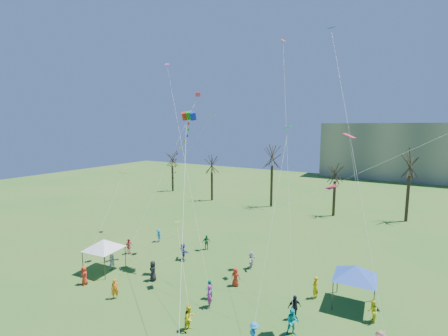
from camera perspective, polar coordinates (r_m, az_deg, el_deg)
The scene contains 8 objects.
ground at distance 24.36m, azimuth -9.20°, elevation -27.91°, with size 160.00×160.00×0.00m, color #2B6720.
distant_building at distance 97.83m, azimuth 35.53°, elevation 2.31°, with size 60.00×14.00×15.00m, color gray.
bare_tree_row at distance 52.88m, azimuth 18.96°, elevation -0.45°, with size 69.95×8.67×11.49m.
big_box_kite at distance 29.92m, azimuth -7.99°, elevation 1.64°, with size 5.18×7.04×19.36m.
canopy_tent_white at distance 33.45m, azimuth -21.14°, elevation -12.86°, with size 4.25×4.25×3.20m.
canopy_tent_blue at distance 27.75m, azimuth 22.90°, elevation -17.06°, with size 4.42×4.42×3.32m.
festival_crowd at distance 28.51m, azimuth -1.22°, elevation -20.09°, with size 27.03×13.90×1.86m.
small_kites_aloft at distance 28.79m, azimuth 4.23°, elevation 6.64°, with size 31.75×16.58×32.55m.
Camera 1 is at (12.81, -15.17, 14.12)m, focal length 25.00 mm.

